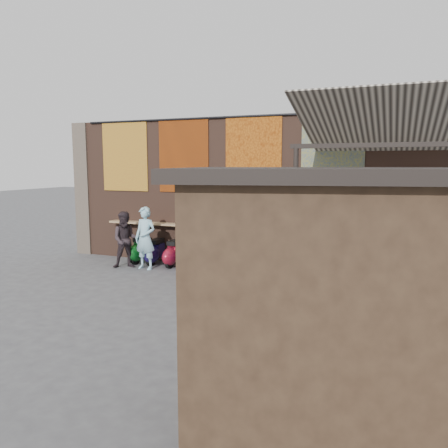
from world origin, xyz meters
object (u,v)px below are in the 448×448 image
scooter_stool_4 (215,255)px  shopper_grey (389,278)px  shelf_box (288,226)px  scooter_stool_5 (233,257)px  shopper_tan (323,262)px  scooter_stool_2 (174,254)px  market_stall (320,314)px  scooter_stool_6 (256,258)px  diner_right (126,240)px  scooter_stool_7 (278,260)px  scooter_stool_3 (192,255)px  scooter_stool_8 (300,262)px  diner_left (145,238)px  scooter_stool_1 (155,252)px  shopper_navy (328,266)px  scooter_stool_0 (140,250)px

scooter_stool_4 → shopper_grey: bearing=-31.6°
shelf_box → scooter_stool_4: bearing=-171.9°
scooter_stool_5 → shopper_tan: shopper_tan is taller
scooter_stool_2 → market_stall: (4.94, -6.13, 0.95)m
scooter_stool_6 → shopper_tan: bearing=-34.6°
shelf_box → diner_right: diner_right is taller
scooter_stool_7 → diner_right: size_ratio=0.59×
scooter_stool_3 → scooter_stool_8: scooter_stool_8 is taller
diner_left → market_stall: market_stall is taller
scooter_stool_2 → scooter_stool_3: size_ratio=1.02×
scooter_stool_3 → scooter_stool_6: size_ratio=0.85×
scooter_stool_1 → scooter_stool_7: scooter_stool_7 is taller
scooter_stool_1 → diner_right: bearing=-129.7°
diner_left → shopper_navy: bearing=-11.1°
scooter_stool_6 → scooter_stool_1: bearing=-179.6°
shopper_tan → scooter_stool_3: bearing=142.1°
scooter_stool_7 → shopper_grey: bearing=-45.0°
scooter_stool_3 → shopper_navy: (3.85, -1.93, 0.46)m
scooter_stool_7 → shopper_navy: (1.51, -1.93, 0.38)m
scooter_stool_3 → shopper_navy: shopper_navy is taller
shopper_navy → shopper_grey: size_ratio=0.94×
scooter_stool_3 → market_stall: size_ratio=0.28×
shelf_box → scooter_stool_1: (-3.67, -0.28, -0.89)m
scooter_stool_2 → diner_left: bearing=-137.1°
scooter_stool_0 → scooter_stool_7: scooter_stool_7 is taller
scooter_stool_2 → shopper_grey: bearing=-25.2°
scooter_stool_6 → scooter_stool_7: scooter_stool_7 is taller
scooter_stool_4 → diner_left: 1.91m
scooter_stool_6 → scooter_stool_4: bearing=-179.6°
scooter_stool_4 → shopper_grey: size_ratio=0.49×
scooter_stool_3 → market_stall: 7.62m
scooter_stool_6 → scooter_stool_7: size_ratio=0.97×
shelf_box → scooter_stool_4: shelf_box is taller
scooter_stool_1 → scooter_stool_3: (1.16, -0.01, -0.00)m
scooter_stool_0 → shopper_tan: bearing=-13.6°
shopper_navy → shopper_tan: 0.70m
scooter_stool_8 → shopper_navy: (0.96, -1.97, 0.41)m
scooter_stool_0 → scooter_stool_1: 0.50m
scooter_stool_0 → scooter_stool_5: bearing=-0.7°
scooter_stool_5 → shopper_navy: size_ratio=0.52×
scooter_stool_6 → scooter_stool_0: bearing=-179.8°
scooter_stool_1 → scooter_stool_4: 1.81m
scooter_stool_4 → shopper_navy: (3.19, -1.96, 0.40)m
scooter_stool_3 → scooter_stool_5: scooter_stool_5 is taller
shopper_grey → diner_right: bearing=-16.6°
scooter_stool_7 → diner_right: bearing=-171.3°
scooter_stool_1 → shopper_grey: bearing=-23.3°
scooter_stool_2 → shelf_box: bearing=5.9°
shelf_box → scooter_stool_8: (0.37, -0.25, -0.84)m
scooter_stool_6 → shopper_grey: (3.18, -2.65, 0.45)m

